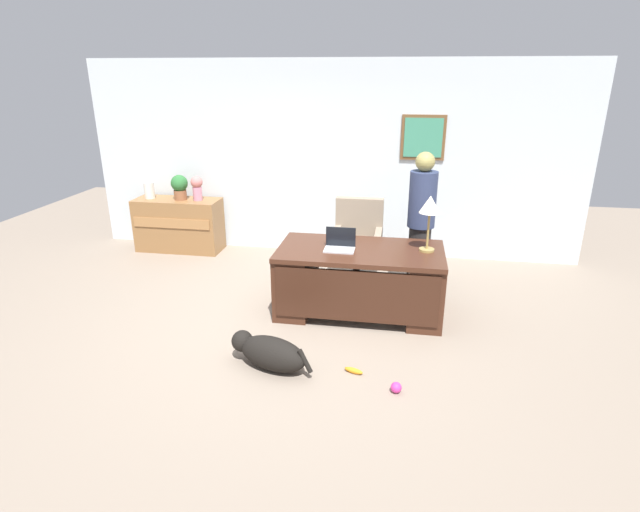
{
  "coord_description": "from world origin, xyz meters",
  "views": [
    {
      "loc": [
        1.05,
        -4.42,
        2.52
      ],
      "look_at": [
        0.25,
        0.3,
        0.75
      ],
      "focal_mm": 28.08,
      "sensor_mm": 36.0,
      "label": 1
    }
  ],
  "objects_px": {
    "vase_empty": "(149,190)",
    "potted_plant": "(180,186)",
    "dog_lying": "(269,352)",
    "desk_lamp": "(430,208)",
    "dog_toy_bone": "(354,371)",
    "laptop": "(340,244)",
    "credenza": "(179,225)",
    "dog_toy_ball": "(396,388)",
    "person_standing": "(421,221)",
    "desk": "(359,279)",
    "vase_with_flowers": "(197,187)",
    "armchair": "(358,245)"
  },
  "relations": [
    {
      "from": "person_standing",
      "to": "desk_lamp",
      "type": "bearing_deg",
      "value": -85.47
    },
    {
      "from": "armchair",
      "to": "vase_empty",
      "type": "distance_m",
      "value": 3.24
    },
    {
      "from": "dog_toy_ball",
      "to": "credenza",
      "type": "bearing_deg",
      "value": 136.79
    },
    {
      "from": "desk_lamp",
      "to": "potted_plant",
      "type": "distance_m",
      "value": 3.82
    },
    {
      "from": "armchair",
      "to": "dog_lying",
      "type": "bearing_deg",
      "value": -104.7
    },
    {
      "from": "desk_lamp",
      "to": "dog_toy_ball",
      "type": "height_order",
      "value": "desk_lamp"
    },
    {
      "from": "laptop",
      "to": "desk",
      "type": "bearing_deg",
      "value": 1.85
    },
    {
      "from": "armchair",
      "to": "person_standing",
      "type": "height_order",
      "value": "person_standing"
    },
    {
      "from": "laptop",
      "to": "potted_plant",
      "type": "height_order",
      "value": "potted_plant"
    },
    {
      "from": "laptop",
      "to": "desk_lamp",
      "type": "relative_size",
      "value": 0.54
    },
    {
      "from": "vase_empty",
      "to": "person_standing",
      "type": "bearing_deg",
      "value": -12.95
    },
    {
      "from": "armchair",
      "to": "laptop",
      "type": "distance_m",
      "value": 1.02
    },
    {
      "from": "person_standing",
      "to": "vase_empty",
      "type": "xyz_separation_m",
      "value": [
        -3.89,
        0.89,
        0.02
      ]
    },
    {
      "from": "person_standing",
      "to": "vase_empty",
      "type": "distance_m",
      "value": 3.99
    },
    {
      "from": "desk",
      "to": "person_standing",
      "type": "relative_size",
      "value": 1.06
    },
    {
      "from": "desk",
      "to": "dog_toy_ball",
      "type": "distance_m",
      "value": 1.54
    },
    {
      "from": "desk_lamp",
      "to": "vase_empty",
      "type": "xyz_separation_m",
      "value": [
        -3.95,
        1.57,
        -0.32
      ]
    },
    {
      "from": "desk_lamp",
      "to": "dog_toy_bone",
      "type": "distance_m",
      "value": 1.86
    },
    {
      "from": "dog_lying",
      "to": "credenza",
      "type": "bearing_deg",
      "value": 126.59
    },
    {
      "from": "dog_lying",
      "to": "vase_with_flowers",
      "type": "height_order",
      "value": "vase_with_flowers"
    },
    {
      "from": "armchair",
      "to": "desk_lamp",
      "type": "distance_m",
      "value": 1.4
    },
    {
      "from": "dog_lying",
      "to": "vase_empty",
      "type": "height_order",
      "value": "vase_empty"
    },
    {
      "from": "dog_toy_ball",
      "to": "dog_toy_bone",
      "type": "height_order",
      "value": "dog_toy_ball"
    },
    {
      "from": "desk",
      "to": "vase_empty",
      "type": "relative_size",
      "value": 7.51
    },
    {
      "from": "credenza",
      "to": "laptop",
      "type": "bearing_deg",
      "value": -32.52
    },
    {
      "from": "dog_lying",
      "to": "dog_toy_ball",
      "type": "distance_m",
      "value": 1.16
    },
    {
      "from": "vase_with_flowers",
      "to": "person_standing",
      "type": "bearing_deg",
      "value": -15.87
    },
    {
      "from": "credenza",
      "to": "desk_lamp",
      "type": "height_order",
      "value": "desk_lamp"
    },
    {
      "from": "armchair",
      "to": "person_standing",
      "type": "relative_size",
      "value": 0.61
    },
    {
      "from": "armchair",
      "to": "laptop",
      "type": "bearing_deg",
      "value": -96.06
    },
    {
      "from": "vase_empty",
      "to": "potted_plant",
      "type": "height_order",
      "value": "potted_plant"
    },
    {
      "from": "potted_plant",
      "to": "dog_toy_bone",
      "type": "distance_m",
      "value": 4.15
    },
    {
      "from": "desk_lamp",
      "to": "dog_lying",
      "type": "bearing_deg",
      "value": -136.33
    },
    {
      "from": "desk_lamp",
      "to": "vase_empty",
      "type": "relative_size",
      "value": 2.53
    },
    {
      "from": "vase_empty",
      "to": "dog_toy_bone",
      "type": "xyz_separation_m",
      "value": [
        3.32,
        -2.87,
        -0.86
      ]
    },
    {
      "from": "laptop",
      "to": "credenza",
      "type": "bearing_deg",
      "value": 147.48
    },
    {
      "from": "vase_empty",
      "to": "dog_toy_ball",
      "type": "bearing_deg",
      "value": -39.87
    },
    {
      "from": "armchair",
      "to": "dog_toy_bone",
      "type": "bearing_deg",
      "value": -85.06
    },
    {
      "from": "person_standing",
      "to": "desk_lamp",
      "type": "height_order",
      "value": "person_standing"
    },
    {
      "from": "potted_plant",
      "to": "armchair",
      "type": "bearing_deg",
      "value": -14.92
    },
    {
      "from": "desk",
      "to": "potted_plant",
      "type": "distance_m",
      "value": 3.28
    },
    {
      "from": "dog_lying",
      "to": "potted_plant",
      "type": "height_order",
      "value": "potted_plant"
    },
    {
      "from": "desk",
      "to": "laptop",
      "type": "xyz_separation_m",
      "value": [
        -0.22,
        -0.01,
        0.39
      ]
    },
    {
      "from": "person_standing",
      "to": "desk",
      "type": "bearing_deg",
      "value": -129.8
    },
    {
      "from": "dog_lying",
      "to": "dog_toy_bone",
      "type": "xyz_separation_m",
      "value": [
        0.76,
        0.03,
        -0.13
      ]
    },
    {
      "from": "credenza",
      "to": "desk",
      "type": "bearing_deg",
      "value": -30.38
    },
    {
      "from": "vase_with_flowers",
      "to": "potted_plant",
      "type": "relative_size",
      "value": 0.98
    },
    {
      "from": "vase_empty",
      "to": "dog_toy_ball",
      "type": "xyz_separation_m",
      "value": [
        3.7,
        -3.09,
        -0.84
      ]
    },
    {
      "from": "vase_empty",
      "to": "armchair",
      "type": "bearing_deg",
      "value": -12.73
    },
    {
      "from": "credenza",
      "to": "person_standing",
      "type": "height_order",
      "value": "person_standing"
    }
  ]
}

